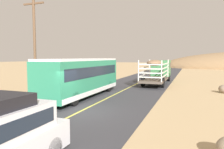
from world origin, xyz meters
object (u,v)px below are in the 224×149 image
(power_pole_near, at_px, (35,43))
(boulder_near_shoulder, at_px, (81,76))
(boulder_far_horizon, at_px, (224,89))
(bus, at_px, (82,76))
(livestock_truck, at_px, (159,69))

(power_pole_near, xyz_separation_m, boulder_near_shoulder, (-3.01, 13.89, -4.30))
(boulder_far_horizon, bearing_deg, bus, -151.42)
(livestock_truck, distance_m, power_pole_near, 15.77)
(power_pole_near, bearing_deg, livestock_truck, 52.19)
(livestock_truck, bearing_deg, power_pole_near, -127.81)
(bus, bearing_deg, livestock_truck, 69.45)
(livestock_truck, distance_m, boulder_far_horizon, 9.25)
(boulder_near_shoulder, bearing_deg, bus, -60.40)
(bus, bearing_deg, boulder_far_horizon, 28.58)
(bus, distance_m, boulder_near_shoulder, 16.06)
(bus, relative_size, boulder_far_horizon, 10.25)
(power_pole_near, bearing_deg, boulder_far_horizon, 20.81)
(livestock_truck, bearing_deg, bus, -110.55)
(livestock_truck, height_order, boulder_near_shoulder, livestock_truck)
(bus, height_order, boulder_far_horizon, bus)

